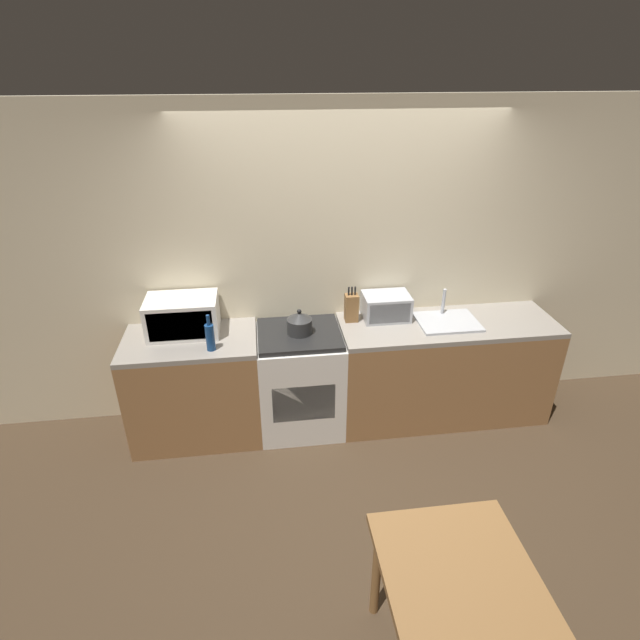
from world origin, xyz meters
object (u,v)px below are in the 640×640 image
(stove_range, at_px, (300,380))
(bottle, at_px, (210,337))
(toaster_oven, at_px, (386,307))
(kettle, at_px, (300,323))
(microwave, at_px, (183,316))
(dining_table, at_px, (458,590))

(stove_range, relative_size, bottle, 3.14)
(toaster_oven, bearing_deg, stove_range, -168.26)
(kettle, distance_m, microwave, 0.91)
(stove_range, xyz_separation_m, dining_table, (0.55, -2.06, 0.18))
(microwave, height_order, bottle, microwave)
(microwave, relative_size, bottle, 1.89)
(stove_range, bearing_deg, toaster_oven, 11.74)
(kettle, relative_size, bottle, 0.72)
(kettle, distance_m, dining_table, 2.15)
(stove_range, bearing_deg, microwave, 172.87)
(dining_table, bearing_deg, kettle, 104.78)
(dining_table, bearing_deg, microwave, 123.53)
(stove_range, xyz_separation_m, microwave, (-0.89, 0.11, 0.60))
(kettle, height_order, toaster_oven, toaster_oven)
(bottle, xyz_separation_m, dining_table, (1.22, -1.88, -0.39))
(stove_range, height_order, toaster_oven, toaster_oven)
(toaster_oven, xyz_separation_m, dining_table, (-0.19, -2.21, -0.38))
(bottle, bearing_deg, kettle, 14.27)
(kettle, distance_m, toaster_oven, 0.75)
(bottle, bearing_deg, dining_table, -57.14)
(stove_range, bearing_deg, bottle, -165.11)
(microwave, distance_m, toaster_oven, 1.63)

